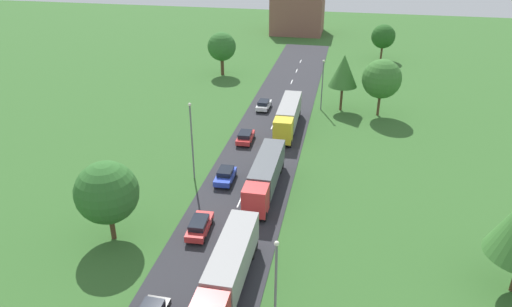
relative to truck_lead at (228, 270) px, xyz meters
name	(u,v)px	position (x,y,z in m)	size (l,w,h in m)	color
road	(240,202)	(-2.19, 13.35, -2.12)	(10.00, 140.00, 0.06)	#2B2B30
lane_marking_centre	(230,223)	(-2.19, 9.28, -2.08)	(0.16, 121.04, 0.01)	white
truck_lead	(228,270)	(0.00, 0.00, 0.00)	(2.51, 12.89, 3.59)	red
truck_second	(265,174)	(0.02, 16.12, -0.08)	(2.52, 12.68, 3.43)	red
truck_third	(288,115)	(0.11, 33.45, 0.00)	(2.65, 12.79, 3.59)	yellow
car_second	(199,226)	(-4.67, 7.15, -1.30)	(1.98, 4.56, 1.51)	red
car_third	(225,175)	(-4.76, 17.17, -1.30)	(1.96, 4.00, 1.52)	blue
car_fourth	(245,137)	(-4.85, 28.02, -1.31)	(1.99, 4.22, 1.48)	red
car_fifth	(264,105)	(-4.67, 40.40, -1.31)	(1.91, 3.99, 1.48)	white
lamppost_lead	(276,284)	(4.37, -3.53, 2.45)	(0.36, 0.36, 8.23)	slate
lamppost_second	(192,138)	(-8.52, 17.30, 2.98)	(0.36, 0.36, 9.27)	slate
lamppost_third	(322,82)	(4.11, 42.25, 2.31)	(0.36, 0.36, 7.95)	slate
tree_oak	(222,47)	(-15.83, 57.11, 3.22)	(5.31, 5.31, 8.05)	#513823
tree_birch	(382,79)	(12.79, 41.56, 3.60)	(5.80, 5.80, 8.65)	#513823
tree_maple	(383,36)	(14.27, 74.37, 2.66)	(4.92, 4.92, 7.28)	#513823
tree_pine	(344,71)	(7.15, 42.69, 4.16)	(4.41, 4.41, 8.76)	#513823
tree_elm	(107,193)	(-12.38, 4.80, 2.85)	(5.78, 5.78, 7.90)	#513823
distant_building	(298,13)	(-6.32, 96.45, 2.74)	(12.92, 11.21, 9.78)	brown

